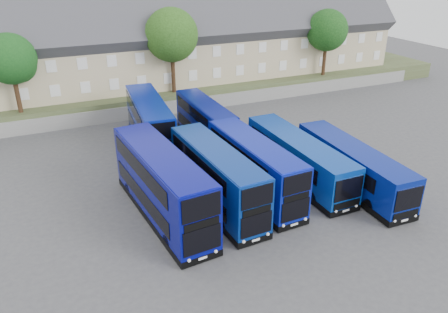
# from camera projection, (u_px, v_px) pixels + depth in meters

# --- Properties ---
(ground) EXTENTS (120.00, 120.00, 0.00)m
(ground) POSITION_uv_depth(u_px,v_px,m) (270.00, 227.00, 28.39)
(ground) COLOR #414145
(ground) RESTS_ON ground
(retaining_wall) EXTENTS (70.00, 0.40, 1.50)m
(retaining_wall) POSITION_uv_depth(u_px,v_px,m) (162.00, 108.00, 47.93)
(retaining_wall) COLOR slate
(retaining_wall) RESTS_ON ground
(earth_bank) EXTENTS (80.00, 20.00, 2.00)m
(earth_bank) POSITION_uv_depth(u_px,v_px,m) (139.00, 84.00, 56.10)
(earth_bank) COLOR #434929
(earth_bank) RESTS_ON ground
(terrace_row) EXTENTS (60.00, 10.40, 11.20)m
(terrace_row) POSITION_uv_depth(u_px,v_px,m) (168.00, 43.00, 51.55)
(terrace_row) COLOR tan
(terrace_row) RESTS_ON earth_bank
(dd_front_left) EXTENTS (3.69, 11.87, 4.65)m
(dd_front_left) POSITION_uv_depth(u_px,v_px,m) (162.00, 186.00, 28.67)
(dd_front_left) COLOR #060A78
(dd_front_left) RESTS_ON ground
(dd_front_mid) EXTENTS (3.01, 10.83, 4.26)m
(dd_front_mid) POSITION_uv_depth(u_px,v_px,m) (217.00, 179.00, 30.02)
(dd_front_mid) COLOR navy
(dd_front_mid) RESTS_ON ground
(dd_front_right) EXTENTS (2.81, 10.58, 4.17)m
(dd_front_right) POSITION_uv_depth(u_px,v_px,m) (254.00, 169.00, 31.51)
(dd_front_right) COLOR #08169A
(dd_front_right) RESTS_ON ground
(dd_rear_left) EXTENTS (3.58, 11.39, 4.46)m
(dd_rear_left) POSITION_uv_depth(u_px,v_px,m) (150.00, 124.00, 39.38)
(dd_rear_left) COLOR #081E97
(dd_rear_left) RESTS_ON ground
(dd_rear_right) EXTENTS (2.28, 9.86, 3.91)m
(dd_rear_right) POSITION_uv_depth(u_px,v_px,m) (205.00, 124.00, 40.31)
(dd_rear_right) COLOR navy
(dd_rear_right) RESTS_ON ground
(coach_east_a) EXTENTS (2.56, 12.16, 3.32)m
(coach_east_a) POSITION_uv_depth(u_px,v_px,m) (298.00, 159.00, 33.97)
(coach_east_a) COLOR #083394
(coach_east_a) RESTS_ON ground
(coach_east_b) EXTENTS (3.00, 11.85, 3.21)m
(coach_east_b) POSITION_uv_depth(u_px,v_px,m) (352.00, 167.00, 32.84)
(coach_east_b) COLOR navy
(coach_east_b) RESTS_ON ground
(tree_west) EXTENTS (4.80, 4.80, 7.65)m
(tree_west) POSITION_uv_depth(u_px,v_px,m) (12.00, 61.00, 41.03)
(tree_west) COLOR #382314
(tree_west) RESTS_ON earth_bank
(tree_mid) EXTENTS (5.76, 5.76, 9.18)m
(tree_mid) POSITION_uv_depth(u_px,v_px,m) (172.00, 37.00, 46.97)
(tree_mid) COLOR #382314
(tree_mid) RESTS_ON earth_bank
(tree_east) EXTENTS (5.12, 5.12, 8.16)m
(tree_east) POSITION_uv_depth(u_px,v_px,m) (327.00, 32.00, 54.29)
(tree_east) COLOR #382314
(tree_east) RESTS_ON earth_bank
(tree_far) EXTENTS (5.44, 5.44, 8.67)m
(tree_far) POSITION_uv_depth(u_px,v_px,m) (333.00, 19.00, 62.17)
(tree_far) COLOR #382314
(tree_far) RESTS_ON earth_bank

